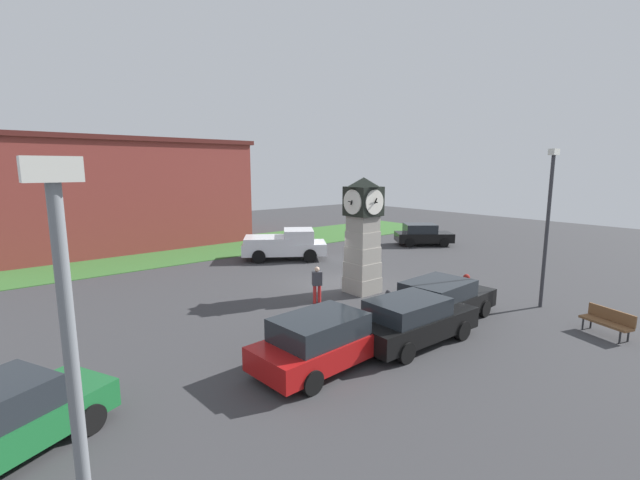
{
  "coord_description": "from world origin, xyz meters",
  "views": [
    {
      "loc": [
        -13.49,
        -15.08,
        5.6
      ],
      "look_at": [
        -0.02,
        1.3,
        2.0
      ],
      "focal_mm": 24.0,
      "sensor_mm": 36.0,
      "label": 1
    }
  ],
  "objects_px": {
    "clock_tower": "(363,234)",
    "bollard_mid_row": "(445,293)",
    "pickup_truck": "(285,244)",
    "street_lamp_far_side": "(75,393)",
    "bollard_end_row": "(388,302)",
    "bench": "(608,320)",
    "car_navy_sedan": "(325,340)",
    "pedestrian_near_bench": "(317,283)",
    "car_by_building": "(441,299)",
    "bollard_far_row": "(424,298)",
    "street_lamp_near_road": "(548,218)",
    "pedestrian_crossing_lot": "(221,231)",
    "bollard_near_tower": "(466,287)",
    "car_far_lot": "(423,234)",
    "car_near_tower": "(412,320)"
  },
  "relations": [
    {
      "from": "car_far_lot",
      "to": "pickup_truck",
      "type": "xyz_separation_m",
      "value": [
        -10.56,
        2.38,
        0.15
      ]
    },
    {
      "from": "clock_tower",
      "to": "street_lamp_near_road",
      "type": "relative_size",
      "value": 0.82
    },
    {
      "from": "bollard_end_row",
      "to": "pickup_truck",
      "type": "distance_m",
      "value": 11.3
    },
    {
      "from": "clock_tower",
      "to": "car_near_tower",
      "type": "xyz_separation_m",
      "value": [
        -2.82,
        -5.09,
        -1.9
      ]
    },
    {
      "from": "bollard_mid_row",
      "to": "pedestrian_near_bench",
      "type": "bearing_deg",
      "value": 138.89
    },
    {
      "from": "pickup_truck",
      "to": "pedestrian_near_bench",
      "type": "bearing_deg",
      "value": -116.21
    },
    {
      "from": "bollard_far_row",
      "to": "pickup_truck",
      "type": "xyz_separation_m",
      "value": [
        1.23,
        11.41,
        0.46
      ]
    },
    {
      "from": "bollard_far_row",
      "to": "bollard_near_tower",
      "type": "bearing_deg",
      "value": -7.39
    },
    {
      "from": "street_lamp_far_side",
      "to": "bollard_end_row",
      "type": "bearing_deg",
      "value": 26.93
    },
    {
      "from": "street_lamp_near_road",
      "to": "car_by_building",
      "type": "bearing_deg",
      "value": 158.67
    },
    {
      "from": "car_by_building",
      "to": "pedestrian_near_bench",
      "type": "height_order",
      "value": "pedestrian_near_bench"
    },
    {
      "from": "clock_tower",
      "to": "pedestrian_crossing_lot",
      "type": "bearing_deg",
      "value": 86.53
    },
    {
      "from": "car_far_lot",
      "to": "pedestrian_near_bench",
      "type": "xyz_separation_m",
      "value": [
        -14.52,
        -5.67,
        0.1
      ]
    },
    {
      "from": "bollard_end_row",
      "to": "street_lamp_near_road",
      "type": "distance_m",
      "value": 7.18
    },
    {
      "from": "bench",
      "to": "pedestrian_near_bench",
      "type": "distance_m",
      "value": 10.41
    },
    {
      "from": "bollard_mid_row",
      "to": "bench",
      "type": "height_order",
      "value": "bollard_mid_row"
    },
    {
      "from": "bollard_mid_row",
      "to": "street_lamp_far_side",
      "type": "xyz_separation_m",
      "value": [
        -14.2,
        -5.16,
        2.85
      ]
    },
    {
      "from": "pickup_truck",
      "to": "bench",
      "type": "relative_size",
      "value": 3.22
    },
    {
      "from": "bollard_mid_row",
      "to": "car_far_lot",
      "type": "xyz_separation_m",
      "value": [
        10.51,
        9.16,
        0.3
      ]
    },
    {
      "from": "bollard_near_tower",
      "to": "bollard_far_row",
      "type": "relative_size",
      "value": 1.21
    },
    {
      "from": "bench",
      "to": "car_far_lot",
      "type": "bearing_deg",
      "value": 57.9
    },
    {
      "from": "bollard_end_row",
      "to": "car_by_building",
      "type": "height_order",
      "value": "car_by_building"
    },
    {
      "from": "pedestrian_near_bench",
      "to": "street_lamp_near_road",
      "type": "relative_size",
      "value": 0.25
    },
    {
      "from": "clock_tower",
      "to": "pickup_truck",
      "type": "height_order",
      "value": "clock_tower"
    },
    {
      "from": "bollard_end_row",
      "to": "bench",
      "type": "height_order",
      "value": "bollard_end_row"
    },
    {
      "from": "car_navy_sedan",
      "to": "street_lamp_near_road",
      "type": "bearing_deg",
      "value": -8.61
    },
    {
      "from": "clock_tower",
      "to": "bollard_mid_row",
      "type": "distance_m",
      "value": 4.33
    },
    {
      "from": "bench",
      "to": "pickup_truck",
      "type": "bearing_deg",
      "value": 94.73
    },
    {
      "from": "bollard_near_tower",
      "to": "street_lamp_near_road",
      "type": "height_order",
      "value": "street_lamp_near_road"
    },
    {
      "from": "car_far_lot",
      "to": "pedestrian_near_bench",
      "type": "relative_size",
      "value": 2.77
    },
    {
      "from": "car_by_building",
      "to": "car_navy_sedan",
      "type": "bearing_deg",
      "value": -178.23
    },
    {
      "from": "pedestrian_near_bench",
      "to": "pedestrian_crossing_lot",
      "type": "bearing_deg",
      "value": 77.35
    },
    {
      "from": "pedestrian_crossing_lot",
      "to": "car_navy_sedan",
      "type": "bearing_deg",
      "value": -108.86
    },
    {
      "from": "bollard_end_row",
      "to": "car_by_building",
      "type": "bearing_deg",
      "value": -52.85
    },
    {
      "from": "pickup_truck",
      "to": "street_lamp_far_side",
      "type": "distance_m",
      "value": 22.04
    },
    {
      "from": "bench",
      "to": "pedestrian_crossing_lot",
      "type": "relative_size",
      "value": 1.07
    },
    {
      "from": "bollard_near_tower",
      "to": "car_far_lot",
      "type": "xyz_separation_m",
      "value": [
        9.3,
        9.35,
        0.22
      ]
    },
    {
      "from": "street_lamp_near_road",
      "to": "street_lamp_far_side",
      "type": "xyz_separation_m",
      "value": [
        -16.92,
        -2.5,
        -0.31
      ]
    },
    {
      "from": "car_far_lot",
      "to": "pickup_truck",
      "type": "bearing_deg",
      "value": 167.29
    },
    {
      "from": "pickup_truck",
      "to": "pedestrian_crossing_lot",
      "type": "distance_m",
      "value": 7.9
    },
    {
      "from": "car_far_lot",
      "to": "bench",
      "type": "xyz_separation_m",
      "value": [
        -9.15,
        -14.59,
        -0.26
      ]
    },
    {
      "from": "bench",
      "to": "bollard_near_tower",
      "type": "bearing_deg",
      "value": 91.6
    },
    {
      "from": "bench",
      "to": "street_lamp_far_side",
      "type": "height_order",
      "value": "street_lamp_far_side"
    },
    {
      "from": "car_navy_sedan",
      "to": "pedestrian_near_bench",
      "type": "distance_m",
      "value": 5.76
    },
    {
      "from": "bollard_far_row",
      "to": "bollard_end_row",
      "type": "height_order",
      "value": "bollard_end_row"
    },
    {
      "from": "bench",
      "to": "pedestrian_near_bench",
      "type": "height_order",
      "value": "pedestrian_near_bench"
    },
    {
      "from": "car_navy_sedan",
      "to": "pickup_truck",
      "type": "distance_m",
      "value": 14.68
    },
    {
      "from": "pickup_truck",
      "to": "street_lamp_near_road",
      "type": "height_order",
      "value": "street_lamp_near_road"
    },
    {
      "from": "pickup_truck",
      "to": "bollard_mid_row",
      "type": "bearing_deg",
      "value": -89.8
    },
    {
      "from": "bollard_near_tower",
      "to": "bollard_mid_row",
      "type": "height_order",
      "value": "bollard_near_tower"
    }
  ]
}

